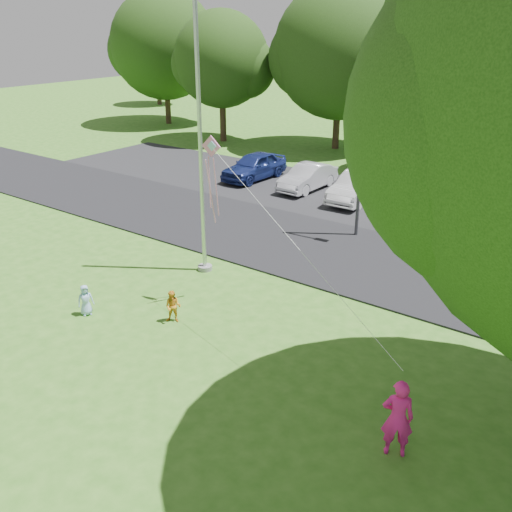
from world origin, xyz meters
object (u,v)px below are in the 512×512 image
Objects in this scene: flagpole at (201,152)px; street_lamp at (370,136)px; trash_can at (434,237)px; woman at (398,418)px; kite at (215,165)px; child_blue at (86,300)px; child_yellow at (173,307)px.

flagpole reaches higher than street_lamp.
flagpole is 6.85m from street_lamp.
woman reaches higher than trash_can.
child_blue is at bearing -141.29° from kite.
street_lamp is at bearing -167.07° from trash_can.
flagpole is 5.74× the size of woman.
street_lamp is 10.20m from child_yellow.
child_blue is 0.13× the size of kite.
trash_can is 11.88m from woman.
trash_can is 12.98m from child_blue.
child_yellow is 1.03× the size of child_blue.
child_blue is at bearing -98.70° from flagpole.
child_blue is (-6.35, -11.32, 0.05)m from trash_can.
kite is at bearing 51.05° from child_yellow.
flagpole is at bearing -53.07° from woman.
flagpole is 5.88m from child_blue.
woman is (3.41, -11.37, 0.45)m from trash_can.
flagpole is 1.49× the size of street_lamp.
child_yellow is at bearing -36.07° from woman.
woman reaches higher than child_yellow.
street_lamp is 7.89m from kite.
trash_can is 0.89× the size of child_blue.
child_blue reaches higher than trash_can.
flagpole is at bearing 132.81° from kite.
trash_can is at bearing 40.96° from child_yellow.
child_blue is at bearing 179.46° from child_yellow.
street_lamp is at bearing 75.30° from kite.
street_lamp is at bearing 6.57° from child_blue.
child_yellow is (-3.97, -10.10, 0.06)m from trash_can.
kite is (-3.63, -8.45, 3.91)m from trash_can.
flagpole is at bearing -129.80° from trash_can.
flagpole is 11.88× the size of trash_can.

